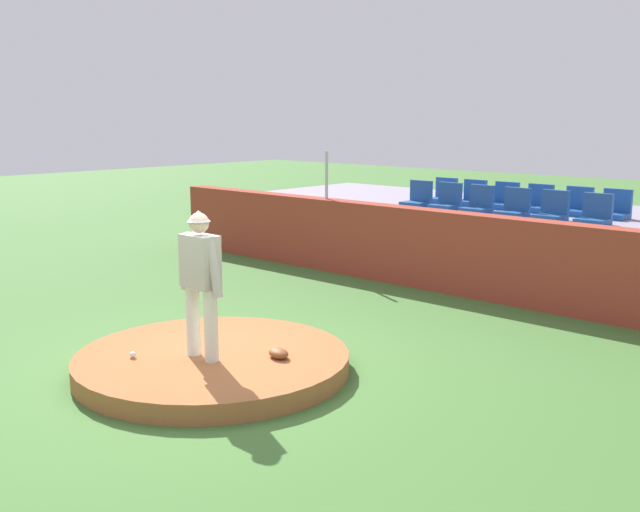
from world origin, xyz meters
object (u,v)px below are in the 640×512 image
at_px(pitcher, 200,273).
at_px(stadium_chair_7, 472,198).
at_px(fielding_glove, 278,353).
at_px(stadium_chair_1, 447,201).
at_px(stadium_chair_3, 514,208).
at_px(stadium_chair_11, 615,209).
at_px(stadium_chair_4, 552,211).
at_px(stadium_chair_9, 538,203).
at_px(stadium_chair_2, 479,204).
at_px(baseball, 133,355).
at_px(stadium_chair_0, 418,199).
at_px(stadium_chair_5, 595,215).
at_px(stadium_chair_6, 444,195).
at_px(stadium_chair_10, 577,206).
at_px(stadium_chair_8, 504,200).

relative_size(pitcher, stadium_chair_7, 3.42).
distance_m(fielding_glove, stadium_chair_1, 6.48).
bearing_deg(stadium_chair_3, stadium_chair_11, -145.65).
distance_m(stadium_chair_4, stadium_chair_9, 1.11).
height_order(stadium_chair_2, stadium_chair_3, same).
bearing_deg(stadium_chair_9, baseball, 83.84).
height_order(fielding_glove, stadium_chair_2, stadium_chair_2).
xyz_separation_m(stadium_chair_0, stadium_chair_4, (2.75, -0.01, 0.00)).
xyz_separation_m(pitcher, stadium_chair_4, (0.98, 6.71, 0.17)).
xyz_separation_m(fielding_glove, stadium_chair_4, (0.33, 6.12, 1.10)).
height_order(baseball, stadium_chair_5, stadium_chair_5).
bearing_deg(fielding_glove, stadium_chair_1, -58.13).
height_order(stadium_chair_5, stadium_chair_6, same).
bearing_deg(baseball, stadium_chair_10, 78.83).
distance_m(stadium_chair_4, stadium_chair_8, 1.62).
bearing_deg(stadium_chair_0, stadium_chair_11, -165.40).
relative_size(stadium_chair_1, stadium_chair_8, 1.00).
xyz_separation_m(stadium_chair_6, stadium_chair_11, (3.46, 0.01, 0.00)).
height_order(stadium_chair_3, stadium_chair_8, same).
xyz_separation_m(stadium_chair_1, stadium_chair_9, (1.41, 0.85, 0.00)).
xyz_separation_m(fielding_glove, stadium_chair_0, (-2.42, 6.13, 1.10)).
height_order(fielding_glove, stadium_chair_4, stadium_chair_4).
bearing_deg(stadium_chair_4, stadium_chair_2, 0.34).
height_order(stadium_chair_3, stadium_chair_9, same).
bearing_deg(stadium_chair_2, stadium_chair_9, -129.38).
xyz_separation_m(stadium_chair_3, stadium_chair_4, (0.68, 0.04, 0.00)).
bearing_deg(pitcher, stadium_chair_1, 101.06).
xyz_separation_m(stadium_chair_0, stadium_chair_6, (0.00, 0.89, 0.00)).
bearing_deg(stadium_chair_0, stadium_chair_6, -90.04).
relative_size(stadium_chair_4, stadium_chair_11, 1.00).
relative_size(baseball, fielding_glove, 0.25).
height_order(stadium_chair_2, stadium_chair_7, same).
bearing_deg(stadium_chair_4, stadium_chair_6, -17.97).
height_order(stadium_chair_3, stadium_chair_4, same).
height_order(stadium_chair_1, stadium_chair_9, same).
bearing_deg(fielding_glove, baseball, 58.46).
bearing_deg(stadium_chair_9, stadium_chair_10, -178.67).
bearing_deg(stadium_chair_7, stadium_chair_3, 146.60).
xyz_separation_m(stadium_chair_3, stadium_chair_7, (-1.40, 0.92, 0.00)).
relative_size(pitcher, stadium_chair_8, 3.42).
bearing_deg(stadium_chair_5, stadium_chair_9, -31.65).
height_order(stadium_chair_2, stadium_chair_11, same).
height_order(stadium_chair_0, stadium_chair_4, same).
xyz_separation_m(stadium_chair_0, stadium_chair_11, (3.46, 0.90, 0.00)).
bearing_deg(stadium_chair_3, baseball, 83.00).
xyz_separation_m(stadium_chair_2, stadium_chair_11, (2.11, 0.91, 0.00)).
distance_m(pitcher, stadium_chair_7, 7.67).
bearing_deg(stadium_chair_5, stadium_chair_3, 1.05).
distance_m(stadium_chair_5, stadium_chair_7, 2.96).
height_order(stadium_chair_6, stadium_chair_7, same).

